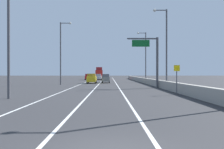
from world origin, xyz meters
name	(u,v)px	position (x,y,z in m)	size (l,w,h in m)	color
ground_plane	(109,81)	(0.00, 64.00, 0.00)	(320.00, 320.00, 0.00)	#2D2D30
lane_stripe_left	(85,83)	(-5.50, 55.00, 0.00)	(0.16, 130.00, 0.00)	silver
lane_stripe_center	(100,83)	(-2.00, 55.00, 0.00)	(0.16, 130.00, 0.00)	silver
lane_stripe_right	(116,83)	(1.50, 55.00, 0.00)	(0.16, 130.00, 0.00)	silver
jersey_barrier_right	(153,82)	(7.80, 40.00, 0.55)	(0.60, 120.00, 1.10)	#9E998E
overhead_sign_gantry	(152,56)	(6.45, 32.80, 4.73)	(4.68, 0.36, 7.50)	#47474C
speed_advisory_sign	(177,77)	(6.90, 19.97, 1.76)	(0.60, 0.11, 3.00)	#4C4C51
lamp_post_right_second	(165,43)	(8.38, 32.97, 6.66)	(2.14, 0.44, 11.77)	#4C4C51
lamp_post_right_third	(145,54)	(8.36, 56.07, 6.66)	(2.14, 0.44, 11.77)	#4C4C51
lamp_post_left_near	(11,21)	(-8.34, 15.86, 6.66)	(2.14, 0.44, 11.77)	#4C4C51
lamp_post_left_mid	(62,49)	(-8.85, 43.59, 6.66)	(2.14, 0.44, 11.77)	#4C4C51
car_silver_0	(99,77)	(-3.36, 79.08, 0.95)	(1.83, 4.72, 1.90)	#B7B7BC
car_red_1	(88,77)	(-6.74, 78.72, 0.97)	(1.92, 4.07, 1.95)	red
car_yellow_2	(92,78)	(-3.69, 50.36, 1.04)	(1.94, 4.76, 2.08)	gold
car_gray_3	(106,78)	(-0.73, 53.28, 0.98)	(1.80, 4.79, 1.97)	slate
box_truck	(99,74)	(-3.50, 87.32, 1.95)	(2.69, 8.13, 4.26)	#A51E19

